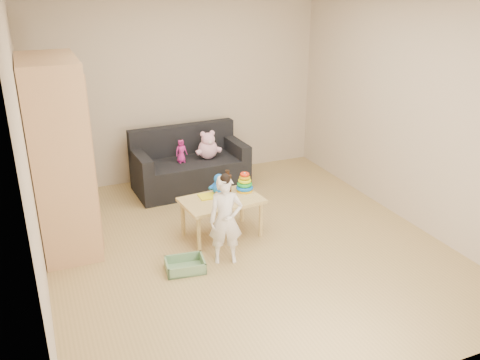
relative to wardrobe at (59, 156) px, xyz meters
name	(u,v)px	position (x,y,z in m)	size (l,w,h in m)	color
room	(245,128)	(1.72, -0.79, 0.31)	(4.50, 4.50, 4.50)	tan
wardrobe	(59,156)	(0.00, 0.00, 0.00)	(0.55, 1.10, 1.98)	#E0AD7A
sofa	(191,174)	(1.66, 0.92, -0.78)	(1.47, 0.74, 0.41)	black
play_table	(222,218)	(1.56, -0.50, -0.76)	(0.85, 0.54, 0.45)	#EECC82
storage_bin	(185,265)	(0.98, -1.02, -0.93)	(0.38, 0.28, 0.11)	gray
toddler	(226,221)	(1.41, -1.01, -0.54)	(0.33, 0.22, 0.90)	white
pink_bear	(208,147)	(1.90, 0.89, -0.41)	(0.28, 0.24, 0.32)	#FFBBE0
doll	(181,151)	(1.53, 0.87, -0.42)	(0.15, 0.10, 0.30)	#CF2694
ring_stacker	(245,184)	(1.88, -0.40, -0.45)	(0.19, 0.19, 0.22)	yellow
brown_bottle	(227,183)	(1.69, -0.35, -0.43)	(0.09, 0.09, 0.26)	black
blue_plush	(219,183)	(1.59, -0.34, -0.42)	(0.19, 0.15, 0.24)	blue
wooden_figure	(217,196)	(1.50, -0.51, -0.49)	(0.04, 0.03, 0.10)	brown
yellow_book	(207,196)	(1.44, -0.39, -0.53)	(0.18, 0.18, 0.01)	#FFF31A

